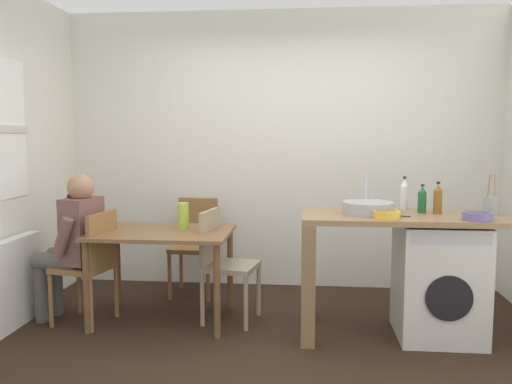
# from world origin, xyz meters

# --- Properties ---
(ground_plane) EXTENTS (5.46, 5.46, 0.00)m
(ground_plane) POSITION_xyz_m (0.00, 0.00, 0.00)
(ground_plane) COLOR black
(wall_back) EXTENTS (4.60, 0.10, 2.70)m
(wall_back) POSITION_xyz_m (0.00, 1.75, 1.35)
(wall_back) COLOR silver
(wall_back) RESTS_ON ground_plane
(radiator) EXTENTS (0.10, 0.80, 0.70)m
(radiator) POSITION_xyz_m (-2.02, 0.30, 0.35)
(radiator) COLOR white
(radiator) RESTS_ON ground_plane
(dining_table) EXTENTS (1.10, 0.76, 0.74)m
(dining_table) POSITION_xyz_m (-0.89, 0.59, 0.64)
(dining_table) COLOR brown
(dining_table) RESTS_ON ground_plane
(chair_person_seat) EXTENTS (0.47, 0.47, 0.90)m
(chair_person_seat) POSITION_xyz_m (-1.44, 0.48, 0.51)
(chair_person_seat) COLOR olive
(chair_person_seat) RESTS_ON ground_plane
(chair_opposite) EXTENTS (0.47, 0.47, 0.90)m
(chair_opposite) POSITION_xyz_m (-0.41, 0.66, 0.51)
(chair_opposite) COLOR gray
(chair_opposite) RESTS_ON ground_plane
(chair_spare_by_wall) EXTENTS (0.42, 0.42, 0.90)m
(chair_spare_by_wall) POSITION_xyz_m (-0.79, 1.37, 0.51)
(chair_spare_by_wall) COLOR olive
(chair_spare_by_wall) RESTS_ON ground_plane
(seated_person) EXTENTS (0.54, 0.54, 1.20)m
(seated_person) POSITION_xyz_m (-1.60, 0.51, 0.67)
(seated_person) COLOR #595651
(seated_person) RESTS_ON ground_plane
(kitchen_counter) EXTENTS (1.50, 0.68, 0.92)m
(kitchen_counter) POSITION_xyz_m (0.77, 0.46, 0.76)
(kitchen_counter) COLOR olive
(kitchen_counter) RESTS_ON ground_plane
(washing_machine) EXTENTS (0.60, 0.61, 0.86)m
(washing_machine) POSITION_xyz_m (1.24, 0.46, 0.43)
(washing_machine) COLOR silver
(washing_machine) RESTS_ON ground_plane
(sink_basin) EXTENTS (0.38, 0.38, 0.09)m
(sink_basin) POSITION_xyz_m (0.72, 0.46, 0.97)
(sink_basin) COLOR #9EA0A5
(sink_basin) RESTS_ON kitchen_counter
(tap) EXTENTS (0.02, 0.02, 0.28)m
(tap) POSITION_xyz_m (0.72, 0.64, 1.06)
(tap) COLOR #B2B2B7
(tap) RESTS_ON kitchen_counter
(bottle_tall_green) EXTENTS (0.06, 0.06, 0.26)m
(bottle_tall_green) POSITION_xyz_m (1.01, 0.69, 1.04)
(bottle_tall_green) COLOR silver
(bottle_tall_green) RESTS_ON kitchen_counter
(bottle_squat_brown) EXTENTS (0.06, 0.06, 0.22)m
(bottle_squat_brown) POSITION_xyz_m (1.12, 0.55, 1.02)
(bottle_squat_brown) COLOR #19592D
(bottle_squat_brown) RESTS_ON kitchen_counter
(bottle_clear_small) EXTENTS (0.06, 0.06, 0.24)m
(bottle_clear_small) POSITION_xyz_m (1.23, 0.52, 1.03)
(bottle_clear_small) COLOR brown
(bottle_clear_small) RESTS_ON kitchen_counter
(mixing_bowl) EXTENTS (0.19, 0.19, 0.05)m
(mixing_bowl) POSITION_xyz_m (0.82, 0.26, 0.95)
(mixing_bowl) COLOR gold
(mixing_bowl) RESTS_ON kitchen_counter
(utensil_crock) EXTENTS (0.11, 0.11, 0.30)m
(utensil_crock) POSITION_xyz_m (1.61, 0.51, 0.99)
(utensil_crock) COLOR gray
(utensil_crock) RESTS_ON kitchen_counter
(colander) EXTENTS (0.20, 0.20, 0.06)m
(colander) POSITION_xyz_m (1.43, 0.24, 0.95)
(colander) COLOR slate
(colander) RESTS_ON kitchen_counter
(vase) EXTENTS (0.09, 0.09, 0.21)m
(vase) POSITION_xyz_m (-0.74, 0.69, 0.85)
(vase) COLOR #A8C63D
(vase) RESTS_ON dining_table
(scissors) EXTENTS (0.15, 0.06, 0.01)m
(scissors) POSITION_xyz_m (0.93, 0.36, 0.92)
(scissors) COLOR #B2B2B7
(scissors) RESTS_ON kitchen_counter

